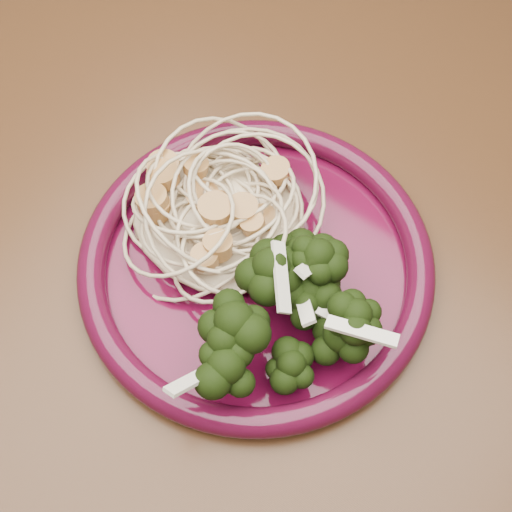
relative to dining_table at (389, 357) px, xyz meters
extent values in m
plane|color=brown|center=(0.00, 0.00, -0.65)|extent=(3.50, 3.50, 0.00)
cube|color=#472814|center=(0.00, 0.00, 0.08)|extent=(1.20, 0.80, 0.04)
cylinder|color=#472814|center=(-0.55, 0.35, -0.30)|extent=(0.06, 0.06, 0.71)
cylinder|color=#45061E|center=(-0.11, -0.04, 0.10)|extent=(0.32, 0.32, 0.01)
torus|color=#45081F|center=(-0.11, -0.04, 0.11)|extent=(0.33, 0.33, 0.02)
ellipsoid|color=#C6B18B|center=(-0.16, -0.03, 0.12)|extent=(0.17, 0.15, 0.03)
ellipsoid|color=black|center=(-0.06, -0.06, 0.13)|extent=(0.13, 0.18, 0.06)
camera|label=1|loc=(0.05, -0.25, 0.58)|focal=50.00mm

